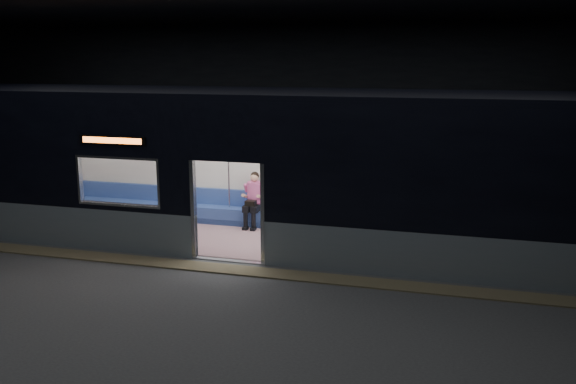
% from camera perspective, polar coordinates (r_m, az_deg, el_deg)
% --- Properties ---
extents(station_floor, '(24.00, 14.00, 0.01)m').
position_cam_1_polar(station_floor, '(11.58, -7.40, -8.09)').
color(station_floor, '#47494C').
rests_on(station_floor, ground).
extents(station_envelope, '(24.00, 14.00, 5.00)m').
position_cam_1_polar(station_envelope, '(10.85, -7.96, 10.36)').
color(station_envelope, black).
rests_on(station_envelope, station_floor).
extents(tactile_strip, '(22.80, 0.50, 0.03)m').
position_cam_1_polar(tactile_strip, '(12.05, -6.40, -7.13)').
color(tactile_strip, '#8C7F59').
rests_on(tactile_strip, station_floor).
extents(metro_car, '(18.00, 3.04, 3.35)m').
position_cam_1_polar(metro_car, '(13.40, -3.46, 3.04)').
color(metro_car, '#8894A2').
rests_on(metro_car, station_floor).
extents(passenger, '(0.38, 0.66, 1.33)m').
position_cam_1_polar(passenger, '(14.63, -3.21, -0.40)').
color(passenger, black).
rests_on(passenger, metro_car).
extents(handbag, '(0.28, 0.25, 0.12)m').
position_cam_1_polar(handbag, '(14.47, -3.51, -1.04)').
color(handbag, black).
rests_on(handbag, passenger).
extents(transit_map, '(0.94, 0.03, 0.61)m').
position_cam_1_polar(transit_map, '(14.27, 5.47, 1.99)').
color(transit_map, white).
rests_on(transit_map, metro_car).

